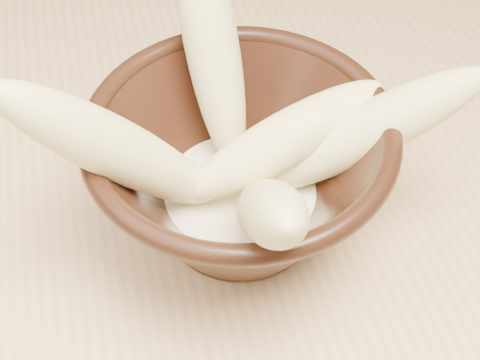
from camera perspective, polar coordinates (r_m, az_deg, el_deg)
The scene contains 8 objects.
table at distance 0.68m, azimuth 7.81°, elevation -1.09°, with size 1.20×0.80×0.75m.
bowl at distance 0.50m, azimuth 0.00°, elevation 0.77°, with size 0.22×0.22×0.12m.
milk_puddle at distance 0.52m, azimuth 0.00°, elevation -1.39°, with size 0.13×0.13×0.02m, color #EFE4C0.
banana_upright at distance 0.51m, azimuth -2.54°, elevation 11.98°, with size 0.04×0.04×0.21m, color #F2E48F.
banana_left at distance 0.45m, azimuth -10.35°, elevation 2.52°, with size 0.04×0.04×0.20m, color #F2E48F.
banana_right at distance 0.49m, azimuth 10.51°, elevation 3.96°, with size 0.04×0.04×0.19m, color #F2E48F.
banana_across at distance 0.49m, azimuth 3.90°, elevation 3.44°, with size 0.04×0.04×0.16m, color #F2E48F.
banana_front at distance 0.42m, azimuth 2.59°, elevation -2.75°, with size 0.04×0.04×0.18m, color #F2E48F.
Camera 1 is at (-0.19, -0.39, 1.20)m, focal length 50.00 mm.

